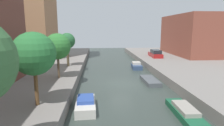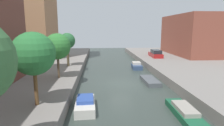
# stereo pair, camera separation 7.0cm
# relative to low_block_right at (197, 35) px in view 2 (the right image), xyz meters

# --- Properties ---
(ground_plane) EXTENTS (84.00, 84.00, 0.00)m
(ground_plane) POSITION_rel_low_block_right_xyz_m (-18.00, -17.12, -5.07)
(ground_plane) COLOR #333D38
(low_block_right) EXTENTS (10.00, 15.49, 8.15)m
(low_block_right) POSITION_rel_low_block_right_xyz_m (0.00, 0.00, 0.00)
(low_block_right) COLOR brown
(low_block_right) RESTS_ON quay_right
(street_tree_1) EXTENTS (2.94, 2.94, 5.09)m
(street_tree_1) POSITION_rel_low_block_right_xyz_m (-24.96, -25.13, -0.47)
(street_tree_1) COLOR brown
(street_tree_1) RESTS_ON quay_left
(street_tree_2) EXTENTS (2.79, 2.79, 4.83)m
(street_tree_2) POSITION_rel_low_block_right_xyz_m (-24.96, -17.69, -0.65)
(street_tree_2) COLOR brown
(street_tree_2) RESTS_ON quay_left
(street_tree_3) EXTENTS (2.22, 2.22, 4.74)m
(street_tree_3) POSITION_rel_low_block_right_xyz_m (-24.96, -11.09, -0.51)
(street_tree_3) COLOR brown
(street_tree_3) RESTS_ON quay_left
(parked_car) EXTENTS (1.96, 4.82, 1.38)m
(parked_car) POSITION_rel_low_block_right_xyz_m (-9.62, -3.09, -3.50)
(parked_car) COLOR maroon
(parked_car) RESTS_ON quay_right
(moored_boat_left_2) EXTENTS (1.64, 3.41, 0.96)m
(moored_boat_left_2) POSITION_rel_low_block_right_xyz_m (-21.69, -23.99, -4.66)
(moored_boat_left_2) COLOR beige
(moored_boat_left_2) RESTS_ON ground_plane
(moored_boat_right_2) EXTENTS (1.48, 4.63, 0.78)m
(moored_boat_right_2) POSITION_rel_low_block_right_xyz_m (-14.45, -25.65, -4.75)
(moored_boat_right_2) COLOR #195638
(moored_boat_right_2) RESTS_ON ground_plane
(moored_boat_right_3) EXTENTS (1.60, 4.05, 0.47)m
(moored_boat_right_3) POSITION_rel_low_block_right_xyz_m (-14.56, -16.98, -4.84)
(moored_boat_right_3) COLOR #4C5156
(moored_boat_right_3) RESTS_ON ground_plane
(moored_boat_right_4) EXTENTS (1.64, 3.10, 1.03)m
(moored_boat_right_4) POSITION_rel_low_block_right_xyz_m (-14.50, -8.86, -4.64)
(moored_boat_right_4) COLOR #33476B
(moored_boat_right_4) RESTS_ON ground_plane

